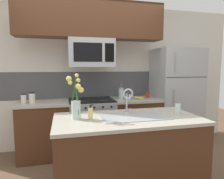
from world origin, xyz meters
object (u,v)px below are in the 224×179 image
microwave (91,53)px  banana_bunch (139,98)px  stove_range (92,126)px  dish_soap_bottle (91,113)px  storage_jar_tall (24,99)px  refrigerator (175,97)px  sink_faucet (128,97)px  drinking_glass (178,109)px  storage_jar_medium (32,98)px  flower_vase (76,104)px  coffee_tin (147,95)px  french_press (121,93)px

microwave → banana_bunch: 1.15m
stove_range → dish_soap_bottle: 1.36m
storage_jar_tall → stove_range: bearing=1.0°
refrigerator → storage_jar_tall: refrigerator is taller
sink_faucet → drinking_glass: (0.56, -0.22, -0.13)m
storage_jar_medium → banana_bunch: bearing=-1.0°
stove_range → flower_vase: bearing=-105.6°
storage_jar_medium → coffee_tin: size_ratio=1.57×
french_press → coffee_tin: (0.51, -0.01, -0.04)m
refrigerator → microwave: bearing=-178.5°
drinking_glass → storage_jar_tall: bearing=147.6°
sink_faucet → stove_range: bearing=106.8°
stove_range → refrigerator: 1.67m
storage_jar_medium → banana_bunch: size_ratio=0.91×
microwave → stove_range: bearing=90.2°
stove_range → french_press: bearing=6.3°
storage_jar_tall → coffee_tin: storage_jar_tall is taller
coffee_tin → drinking_glass: drinking_glass is taller
banana_bunch → sink_faucet: 1.12m
microwave → drinking_glass: size_ratio=5.86×
dish_soap_bottle → coffee_tin: bearing=46.5°
storage_jar_medium → french_press: bearing=3.4°
banana_bunch → coffee_tin: coffee_tin is taller
french_press → drinking_glass: 1.35m
stove_range → storage_jar_medium: size_ratio=5.38×
storage_jar_tall → flower_vase: flower_vase is taller
stove_range → banana_bunch: (0.85, -0.06, 0.47)m
drinking_glass → storage_jar_medium: bearing=146.0°
microwave → banana_bunch: bearing=-2.6°
storage_jar_tall → french_press: size_ratio=0.56×
storage_jar_tall → french_press: bearing=2.8°
storage_jar_tall → storage_jar_medium: bearing=-4.7°
french_press → flower_vase: size_ratio=0.54×
refrigerator → dish_soap_bottle: bearing=-144.7°
coffee_tin → dish_soap_bottle: dish_soap_bottle is taller
storage_jar_medium → drinking_glass: bearing=-34.0°
microwave → storage_jar_medium: bearing=-179.5°
storage_jar_tall → banana_bunch: size_ratio=0.79×
refrigerator → banana_bunch: bearing=-174.0°
sink_faucet → flower_vase: flower_vase is taller
stove_range → banana_bunch: size_ratio=4.88×
refrigerator → storage_jar_medium: bearing=-178.9°
refrigerator → sink_faucet: (-1.30, -1.05, 0.20)m
refrigerator → banana_bunch: refrigerator is taller
french_press → sink_faucet: (-0.23, -1.09, 0.10)m
microwave → refrigerator: 1.80m
storage_jar_medium → french_press: size_ratio=0.65×
storage_jar_medium → coffee_tin: storage_jar_medium is taller
storage_jar_tall → drinking_glass: storage_jar_tall is taller
storage_jar_tall → sink_faucet: 1.72m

